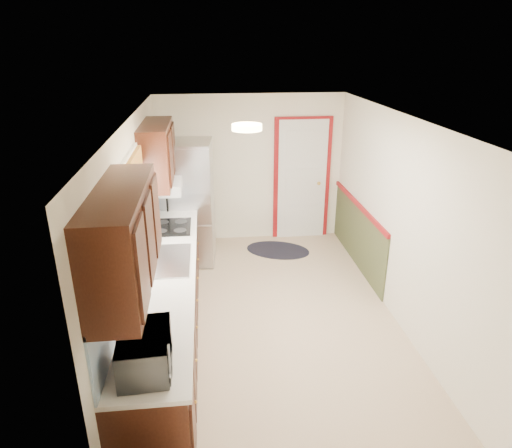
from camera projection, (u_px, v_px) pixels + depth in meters
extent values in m
cube|color=tan|center=(271.00, 318.00, 5.58)|extent=(3.20, 5.20, 0.12)
cube|color=white|center=(274.00, 119.00, 4.68)|extent=(3.20, 5.20, 0.12)
cube|color=white|center=(251.00, 169.00, 7.43)|extent=(3.20, 0.10, 2.40)
cube|color=white|center=(330.00, 380.00, 2.83)|extent=(3.20, 0.10, 2.40)
cube|color=white|center=(137.00, 233.00, 4.98)|extent=(0.10, 5.20, 2.40)
cube|color=white|center=(400.00, 222.00, 5.28)|extent=(0.10, 5.20, 2.40)
cube|color=black|center=(168.00, 305.00, 5.01)|extent=(0.60, 4.00, 0.90)
cube|color=silver|center=(166.00, 267.00, 4.84)|extent=(0.63, 4.00, 0.04)
cube|color=#5A9FDB|center=(134.00, 243.00, 4.70)|extent=(0.02, 4.00, 0.55)
cube|color=black|center=(124.00, 239.00, 3.29)|extent=(0.35, 1.40, 0.75)
cube|color=black|center=(157.00, 153.00, 5.78)|extent=(0.35, 1.20, 0.75)
cube|color=white|center=(132.00, 203.00, 4.64)|extent=(0.02, 1.00, 0.90)
cube|color=#C14B24|center=(133.00, 169.00, 4.51)|extent=(0.05, 1.12, 0.24)
cube|color=#B7B7BC|center=(166.00, 261.00, 4.92)|extent=(0.52, 0.82, 0.02)
cube|color=white|center=(164.00, 186.00, 5.99)|extent=(0.45, 0.60, 0.15)
cube|color=maroon|center=(302.00, 180.00, 7.57)|extent=(0.94, 0.05, 2.08)
cube|color=white|center=(302.00, 180.00, 7.55)|extent=(0.80, 0.04, 2.00)
cube|color=#424929|center=(357.00, 235.00, 6.81)|extent=(0.02, 2.30, 0.90)
cube|color=maroon|center=(359.00, 206.00, 6.63)|extent=(0.04, 2.30, 0.06)
cylinder|color=#FFD88C|center=(247.00, 127.00, 4.48)|extent=(0.30, 0.30, 0.06)
imported|color=white|center=(145.00, 348.00, 3.24)|extent=(0.33, 0.55, 0.36)
cube|color=#B7B7BC|center=(187.00, 203.00, 6.74)|extent=(0.82, 0.77, 1.84)
cylinder|color=black|center=(168.00, 219.00, 6.39)|extent=(0.02, 0.02, 1.29)
ellipsoid|color=black|center=(278.00, 250.00, 7.37)|extent=(1.19, 0.99, 0.01)
cube|color=black|center=(171.00, 227.00, 5.79)|extent=(0.49, 0.59, 0.02)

